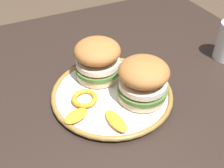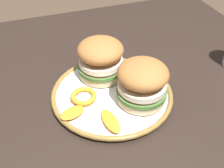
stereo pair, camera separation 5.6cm
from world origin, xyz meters
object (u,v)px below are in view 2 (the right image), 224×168
Objects in this scene: dining_table at (90,132)px; sandwich_half_left at (101,58)px; sandwich_half_right at (142,82)px; dinner_plate at (112,94)px.

dining_table is 7.85× the size of sandwich_half_left.
sandwich_half_left is at bearing -125.66° from dining_table.
sandwich_half_right is (-0.12, 0.03, 0.16)m from dining_table.
sandwich_half_left and sandwich_half_right have the same top height.
sandwich_half_left is at bearing -86.47° from dinner_plate.
sandwich_half_right is at bearing 138.83° from dinner_plate.
sandwich_half_left reaches higher than dinner_plate.
sandwich_half_right reaches higher than dining_table.
dining_table is 0.19m from sandwich_half_left.
sandwich_half_left is (0.00, -0.07, 0.06)m from dinner_plate.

